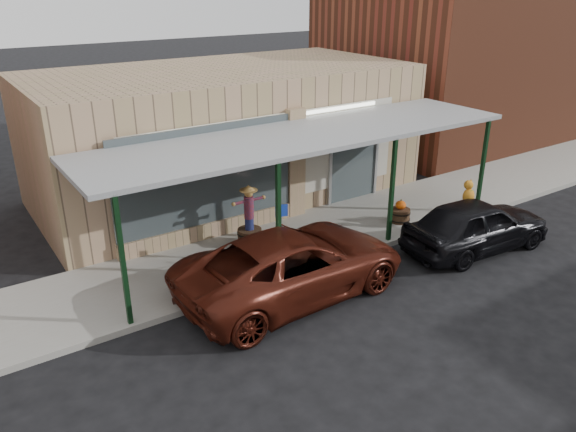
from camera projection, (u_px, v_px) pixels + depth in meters
ground at (395, 297)px, 12.96m from camera, size 120.00×120.00×0.00m
sidewalk at (305, 239)px, 15.69m from camera, size 40.00×3.20×0.15m
storefront at (225, 134)px, 18.39m from camera, size 12.00×6.25×4.20m
awning at (307, 137)px, 14.52m from camera, size 12.00×3.00×3.04m
block_buildings_near at (260, 73)px, 19.56m from camera, size 61.00×8.00×8.00m
barrel_scarecrow at (249, 224)px, 15.01m from camera, size 1.02×0.76×1.69m
barrel_pumpkin at (400, 214)px, 16.55m from camera, size 0.62×0.62×0.70m
handicap_sign at (281, 225)px, 13.94m from camera, size 0.31×0.11×1.54m
parked_sedan at (477, 225)px, 14.98m from camera, size 4.38×2.08×1.63m
car_maroon at (293, 264)px, 12.82m from camera, size 5.61×2.74×1.54m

